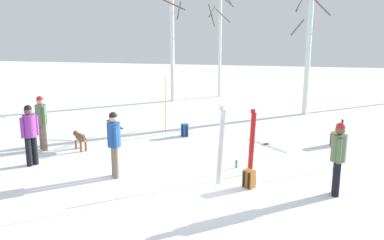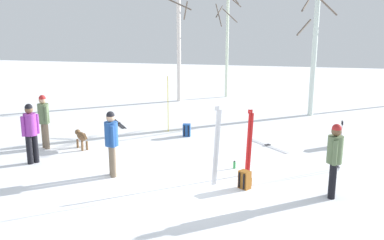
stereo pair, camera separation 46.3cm
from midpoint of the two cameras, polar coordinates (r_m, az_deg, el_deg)
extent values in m
plane|color=white|center=(10.58, -5.02, -8.21)|extent=(60.00, 60.00, 0.00)
cylinder|color=#72604C|center=(13.78, -21.07, -2.18)|extent=(0.16, 0.16, 0.82)
cylinder|color=#72604C|center=(13.62, -20.78, -2.33)|extent=(0.16, 0.16, 0.82)
cylinder|color=#566B47|center=(13.54, -21.17, 0.69)|extent=(0.34, 0.34, 0.62)
sphere|color=tan|center=(13.46, -21.32, 2.44)|extent=(0.22, 0.22, 0.22)
sphere|color=#B22626|center=(13.45, -21.34, 2.69)|extent=(0.21, 0.21, 0.21)
cylinder|color=#566B47|center=(13.73, -21.50, 0.74)|extent=(0.10, 0.10, 0.56)
cylinder|color=#566B47|center=(13.35, -20.82, 0.47)|extent=(0.10, 0.10, 0.56)
cylinder|color=black|center=(9.89, 18.18, -7.85)|extent=(0.16, 0.16, 0.82)
cylinder|color=black|center=(10.06, 18.15, -7.49)|extent=(0.16, 0.16, 0.82)
cylinder|color=#566B47|center=(9.75, 18.47, -3.71)|extent=(0.34, 0.34, 0.62)
sphere|color=brown|center=(9.64, 18.65, -1.32)|extent=(0.22, 0.22, 0.22)
sphere|color=#B22626|center=(9.63, 18.67, -0.97)|extent=(0.21, 0.21, 0.21)
cylinder|color=#566B47|center=(9.56, 18.50, -4.18)|extent=(0.10, 0.10, 0.56)
cylinder|color=#566B47|center=(9.96, 18.42, -3.48)|extent=(0.10, 0.10, 0.56)
cylinder|color=#72604C|center=(10.71, -11.79, -5.84)|extent=(0.16, 0.16, 0.82)
cylinder|color=#72604C|center=(10.87, -11.94, -5.55)|extent=(0.16, 0.16, 0.82)
cylinder|color=#1E478C|center=(10.58, -12.05, -2.00)|extent=(0.34, 0.34, 0.62)
sphere|color=tan|center=(10.48, -12.16, 0.21)|extent=(0.22, 0.22, 0.22)
sphere|color=black|center=(10.47, -12.17, 0.54)|extent=(0.21, 0.21, 0.21)
cylinder|color=#1E478C|center=(10.39, -11.87, -2.40)|extent=(0.10, 0.10, 0.56)
cylinder|color=#1E478C|center=(10.79, -12.21, -1.83)|extent=(0.10, 0.10, 0.56)
cylinder|color=black|center=(12.31, -22.78, -4.10)|extent=(0.16, 0.16, 0.82)
cylinder|color=black|center=(12.39, -22.04, -3.93)|extent=(0.16, 0.16, 0.82)
cylinder|color=purple|center=(12.17, -22.70, -0.77)|extent=(0.34, 0.34, 0.62)
sphere|color=brown|center=(12.08, -22.88, 1.17)|extent=(0.22, 0.22, 0.22)
sphere|color=black|center=(12.07, -22.90, 1.45)|extent=(0.21, 0.21, 0.21)
cylinder|color=purple|center=(12.09, -23.57, -1.04)|extent=(0.10, 0.10, 0.56)
cylinder|color=purple|center=(12.27, -21.83, -0.68)|extent=(0.10, 0.10, 0.56)
ellipsoid|color=brown|center=(13.30, -16.23, -2.35)|extent=(0.60, 0.56, 0.26)
sphere|color=brown|center=(13.58, -16.79, -1.78)|extent=(0.18, 0.18, 0.18)
ellipsoid|color=brown|center=(13.65, -16.88, -1.80)|extent=(0.11, 0.11, 0.06)
cylinder|color=brown|center=(12.96, -15.67, -2.34)|extent=(0.17, 0.15, 0.17)
cylinder|color=brown|center=(13.52, -16.78, -3.32)|extent=(0.07, 0.07, 0.28)
cylinder|color=brown|center=(13.57, -16.17, -3.22)|extent=(0.07, 0.07, 0.28)
cylinder|color=brown|center=(13.17, -16.14, -3.72)|extent=(0.07, 0.07, 0.28)
cylinder|color=brown|center=(13.22, -15.53, -3.61)|extent=(0.07, 0.07, 0.28)
cube|color=yellow|center=(14.94, -4.63, 2.03)|extent=(0.08, 0.16, 1.95)
cube|color=yellow|center=(14.78, -4.70, 5.89)|extent=(0.04, 0.06, 0.10)
cube|color=yellow|center=(14.88, -4.61, 1.99)|extent=(0.08, 0.16, 1.95)
cube|color=yellow|center=(14.72, -4.68, 5.86)|extent=(0.04, 0.06, 0.10)
cube|color=red|center=(10.72, 7.25, -3.30)|extent=(0.13, 0.05, 1.66)
cube|color=red|center=(10.51, 7.39, 1.24)|extent=(0.06, 0.03, 0.10)
cube|color=red|center=(10.71, 6.94, -3.31)|extent=(0.13, 0.05, 1.66)
cube|color=red|center=(10.50, 7.07, 1.23)|extent=(0.06, 0.03, 0.10)
cube|color=white|center=(9.96, 2.81, -3.83)|extent=(0.16, 0.12, 1.87)
cube|color=white|center=(9.72, 2.88, 1.67)|extent=(0.06, 0.05, 0.10)
cube|color=white|center=(9.94, 2.50, -3.88)|extent=(0.16, 0.12, 1.87)
cube|color=white|center=(9.70, 2.56, 1.64)|extent=(0.06, 0.05, 0.10)
cube|color=white|center=(13.60, 9.63, -3.42)|extent=(1.34, 1.38, 0.02)
cube|color=#333338|center=(13.62, 9.49, -3.28)|extent=(0.13, 0.13, 0.03)
cube|color=white|center=(13.53, 9.32, -3.49)|extent=(1.34, 1.38, 0.02)
cube|color=#333338|center=(13.56, 9.18, -3.35)|extent=(0.13, 0.13, 0.03)
cube|color=black|center=(16.46, -11.35, -0.58)|extent=(1.12, 1.40, 0.02)
cube|color=#333338|center=(16.51, -11.40, -0.46)|extent=(0.12, 0.13, 0.03)
cube|color=black|center=(16.44, -11.68, -0.62)|extent=(1.12, 1.40, 0.02)
cube|color=#333338|center=(16.48, -11.73, -0.50)|extent=(0.12, 0.13, 0.03)
cylinder|color=#B2B2BC|center=(11.83, 18.86, -3.35)|extent=(0.02, 0.10, 1.25)
cylinder|color=black|center=(11.67, 19.10, -0.16)|extent=(0.04, 0.04, 0.10)
cylinder|color=black|center=(12.00, 18.66, -5.90)|extent=(0.07, 0.07, 0.01)
cylinder|color=#B2B2BC|center=(11.74, 18.92, -3.49)|extent=(0.02, 0.10, 1.25)
cylinder|color=black|center=(11.57, 19.17, -0.28)|extent=(0.04, 0.04, 0.10)
cylinder|color=black|center=(11.90, 18.72, -6.06)|extent=(0.07, 0.07, 0.01)
cube|color=#99591E|center=(14.04, 18.32, -2.49)|extent=(0.26, 0.30, 0.44)
cube|color=#99591E|center=(14.04, 18.82, -2.80)|extent=(0.11, 0.20, 0.20)
cube|color=black|center=(13.99, 17.81, -2.51)|extent=(0.03, 0.04, 0.37)
cube|color=black|center=(14.12, 17.90, -2.36)|extent=(0.03, 0.04, 0.37)
cube|color=#1E4C99|center=(14.40, -1.93, -1.43)|extent=(0.28, 0.23, 0.44)
cube|color=#1E4C99|center=(14.54, -1.88, -1.55)|extent=(0.20, 0.08, 0.20)
cube|color=black|center=(14.28, -1.70, -1.55)|extent=(0.04, 0.03, 0.37)
cube|color=black|center=(14.30, -2.27, -1.54)|extent=(0.04, 0.03, 0.37)
cube|color=#99591E|center=(10.02, 6.60, -8.15)|extent=(0.33, 0.31, 0.44)
cube|color=#99591E|center=(10.14, 7.06, -8.30)|extent=(0.20, 0.16, 0.20)
cube|color=black|center=(9.89, 6.51, -8.43)|extent=(0.04, 0.04, 0.37)
cube|color=black|center=(9.98, 5.86, -8.22)|extent=(0.04, 0.04, 0.37)
cylinder|color=green|center=(11.34, 5.02, -6.20)|extent=(0.07, 0.07, 0.19)
cylinder|color=black|center=(11.31, 5.03, -5.68)|extent=(0.05, 0.05, 0.02)
cylinder|color=silver|center=(20.76, -3.44, 11.77)|extent=(0.20, 0.20, 6.70)
cylinder|color=brown|center=(20.85, -2.49, 14.94)|extent=(0.41, 0.72, 0.86)
cylinder|color=brown|center=(20.08, -3.75, 15.93)|extent=(1.45, 0.26, 0.70)
cylinder|color=silver|center=(22.14, 3.30, 10.35)|extent=(0.15, 0.15, 5.54)
cylinder|color=brown|center=(21.74, 3.69, 14.28)|extent=(0.77, 0.42, 0.72)
cylinder|color=brown|center=(21.71, 4.03, 16.34)|extent=(0.86, 0.65, 0.73)
cylinder|color=brown|center=(21.96, 2.11, 14.38)|extent=(0.52, 0.93, 1.18)
cylinder|color=brown|center=(22.28, 2.18, 14.84)|extent=(0.24, 0.96, 0.65)
cylinder|color=silver|center=(18.20, 15.13, 8.79)|extent=(0.22, 0.22, 5.20)
cylinder|color=brown|center=(18.28, 13.96, 15.15)|extent=(0.34, 1.00, 0.52)
cylinder|color=brown|center=(17.77, 16.74, 14.99)|extent=(0.95, 0.76, 0.79)
cylinder|color=brown|center=(18.40, 13.79, 12.41)|extent=(0.62, 1.01, 0.69)
camera|label=1|loc=(0.23, -91.06, -0.25)|focal=38.35mm
camera|label=2|loc=(0.23, 88.94, 0.25)|focal=38.35mm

